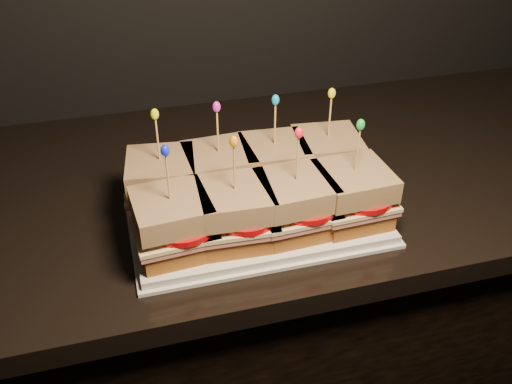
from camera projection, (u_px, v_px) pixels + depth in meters
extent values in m
cube|color=black|center=(139.00, 380.00, 1.23)|extent=(2.57, 0.60, 0.90)
cube|color=black|center=(107.00, 204.00, 0.97)|extent=(2.61, 0.64, 0.04)
cube|color=silver|center=(256.00, 216.00, 0.89)|extent=(0.38, 0.24, 0.02)
cube|color=silver|center=(256.00, 219.00, 0.90)|extent=(0.39, 0.25, 0.01)
cube|color=brown|center=(164.00, 198.00, 0.89)|extent=(0.11, 0.11, 0.03)
cube|color=#B95856|center=(163.00, 189.00, 0.88)|extent=(0.12, 0.12, 0.01)
cube|color=beige|center=(163.00, 185.00, 0.88)|extent=(0.12, 0.12, 0.01)
cylinder|color=#B9090C|center=(171.00, 182.00, 0.87)|extent=(0.10, 0.10, 0.01)
cube|color=#502C12|center=(161.00, 169.00, 0.86)|extent=(0.11, 0.11, 0.03)
cylinder|color=tan|center=(158.00, 142.00, 0.84)|extent=(0.00, 0.00, 0.09)
ellipsoid|color=#DEEC10|center=(155.00, 114.00, 0.81)|extent=(0.01, 0.01, 0.02)
cube|color=brown|center=(220.00, 190.00, 0.91)|extent=(0.10, 0.10, 0.03)
cube|color=#B95856|center=(220.00, 181.00, 0.90)|extent=(0.11, 0.11, 0.01)
cube|color=beige|center=(220.00, 177.00, 0.90)|extent=(0.12, 0.11, 0.01)
cylinder|color=#B9090C|center=(228.00, 174.00, 0.89)|extent=(0.10, 0.10, 0.01)
cube|color=#502C12|center=(219.00, 161.00, 0.88)|extent=(0.11, 0.11, 0.03)
cylinder|color=tan|center=(218.00, 134.00, 0.86)|extent=(0.00, 0.00, 0.09)
ellipsoid|color=#D223BD|center=(217.00, 107.00, 0.83)|extent=(0.01, 0.01, 0.02)
cube|color=brown|center=(274.00, 182.00, 0.93)|extent=(0.11, 0.11, 0.03)
cube|color=#B95856|center=(274.00, 173.00, 0.92)|extent=(0.12, 0.11, 0.01)
cube|color=beige|center=(274.00, 169.00, 0.92)|extent=(0.12, 0.12, 0.01)
cylinder|color=#B9090C|center=(282.00, 166.00, 0.91)|extent=(0.10, 0.10, 0.01)
cube|color=#502C12|center=(274.00, 153.00, 0.90)|extent=(0.11, 0.11, 0.03)
cylinder|color=tan|center=(275.00, 127.00, 0.88)|extent=(0.00, 0.00, 0.09)
ellipsoid|color=#0C9AC3|center=(276.00, 100.00, 0.85)|extent=(0.01, 0.01, 0.02)
cube|color=brown|center=(325.00, 174.00, 0.95)|extent=(0.11, 0.11, 0.03)
cube|color=#B95856|center=(326.00, 165.00, 0.94)|extent=(0.12, 0.12, 0.01)
cube|color=beige|center=(326.00, 161.00, 0.94)|extent=(0.12, 0.12, 0.01)
cylinder|color=#B9090C|center=(335.00, 158.00, 0.93)|extent=(0.10, 0.10, 0.01)
cube|color=#502C12|center=(328.00, 146.00, 0.92)|extent=(0.11, 0.11, 0.03)
cylinder|color=tan|center=(330.00, 120.00, 0.90)|extent=(0.00, 0.00, 0.09)
ellipsoid|color=yellow|center=(332.00, 93.00, 0.87)|extent=(0.01, 0.01, 0.02)
cube|color=brown|center=(174.00, 240.00, 0.81)|extent=(0.11, 0.11, 0.03)
cube|color=#B95856|center=(173.00, 230.00, 0.80)|extent=(0.12, 0.11, 0.01)
cube|color=beige|center=(173.00, 226.00, 0.79)|extent=(0.12, 0.12, 0.01)
cylinder|color=#B9090C|center=(182.00, 223.00, 0.79)|extent=(0.10, 0.10, 0.01)
cube|color=#502C12|center=(171.00, 209.00, 0.78)|extent=(0.11, 0.11, 0.03)
cylinder|color=tan|center=(168.00, 180.00, 0.75)|extent=(0.00, 0.00, 0.09)
ellipsoid|color=#1123DA|center=(165.00, 151.00, 0.73)|extent=(0.01, 0.01, 0.02)
cube|color=brown|center=(236.00, 230.00, 0.83)|extent=(0.10, 0.10, 0.03)
cube|color=#B95856|center=(236.00, 220.00, 0.82)|extent=(0.11, 0.11, 0.01)
cube|color=beige|center=(236.00, 216.00, 0.81)|extent=(0.12, 0.11, 0.01)
cylinder|color=#B9090C|center=(245.00, 213.00, 0.81)|extent=(0.10, 0.10, 0.01)
cube|color=#502C12|center=(235.00, 199.00, 0.80)|extent=(0.11, 0.11, 0.03)
cylinder|color=tan|center=(234.00, 171.00, 0.77)|extent=(0.00, 0.00, 0.09)
ellipsoid|color=orange|center=(234.00, 142.00, 0.75)|extent=(0.01, 0.01, 0.02)
cube|color=brown|center=(295.00, 220.00, 0.85)|extent=(0.11, 0.11, 0.03)
cube|color=#B95856|center=(295.00, 210.00, 0.84)|extent=(0.12, 0.11, 0.01)
cube|color=beige|center=(295.00, 206.00, 0.83)|extent=(0.12, 0.11, 0.01)
cylinder|color=#B9090C|center=(305.00, 203.00, 0.83)|extent=(0.10, 0.10, 0.01)
cube|color=#502C12|center=(296.00, 190.00, 0.82)|extent=(0.11, 0.11, 0.03)
cylinder|color=tan|center=(297.00, 162.00, 0.79)|extent=(0.00, 0.00, 0.09)
ellipsoid|color=red|center=(299.00, 133.00, 0.77)|extent=(0.01, 0.01, 0.02)
cube|color=brown|center=(351.00, 211.00, 0.87)|extent=(0.10, 0.10, 0.03)
cube|color=#B95856|center=(352.00, 201.00, 0.86)|extent=(0.11, 0.11, 0.01)
cube|color=beige|center=(352.00, 197.00, 0.85)|extent=(0.12, 0.11, 0.01)
cylinder|color=#B9090C|center=(362.00, 194.00, 0.85)|extent=(0.10, 0.10, 0.01)
cube|color=#502C12|center=(354.00, 181.00, 0.84)|extent=(0.11, 0.11, 0.03)
cylinder|color=tan|center=(357.00, 153.00, 0.81)|extent=(0.00, 0.00, 0.09)
ellipsoid|color=green|center=(361.00, 125.00, 0.78)|extent=(0.01, 0.01, 0.02)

